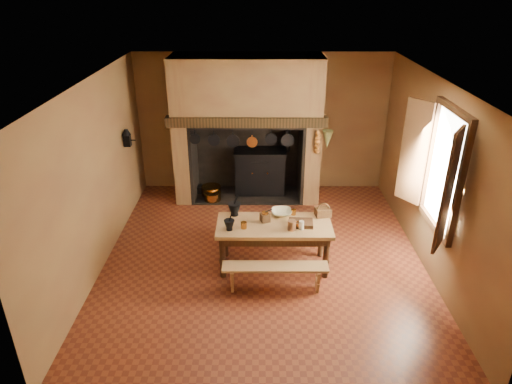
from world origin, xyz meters
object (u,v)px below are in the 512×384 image
wicker_basket (323,212)px  mixing_bowl (282,212)px  coffee_grinder (265,217)px  iron_range (260,171)px  work_table (274,231)px  bench_front (275,272)px

wicker_basket → mixing_bowl: bearing=165.3°
coffee_grinder → iron_range: bearing=68.7°
iron_range → mixing_bowl: size_ratio=5.06×
coffee_grinder → work_table: bearing=-55.6°
work_table → wicker_basket: (0.76, 0.26, 0.19)m
coffee_grinder → mixing_bowl: 0.34m
iron_range → wicker_basket: bearing=-68.4°
wicker_basket → iron_range: bearing=100.0°
mixing_bowl → work_table: bearing=-112.5°
work_table → mixing_bowl: 0.36m
bench_front → work_table: bearing=90.0°
iron_range → bench_front: iron_range is taller
mixing_bowl → wicker_basket: wicker_basket is taller
mixing_bowl → wicker_basket: size_ratio=1.21×
work_table → coffee_grinder: coffee_grinder is taller
work_table → wicker_basket: wicker_basket is taller
coffee_grinder → wicker_basket: 0.91m
mixing_bowl → iron_range: bearing=97.6°
iron_range → mixing_bowl: (0.32, -2.37, 0.30)m
iron_range → bench_front: bearing=-86.6°
coffee_grinder → wicker_basket: bearing=-11.5°
bench_front → wicker_basket: wicker_basket is taller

